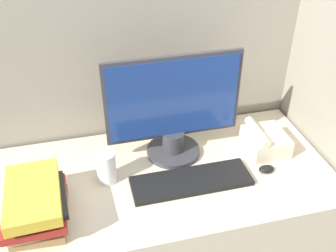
{
  "coord_description": "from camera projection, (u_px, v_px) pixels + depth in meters",
  "views": [
    {
      "loc": [
        -0.25,
        -0.8,
        1.81
      ],
      "look_at": [
        0.05,
        0.36,
        0.98
      ],
      "focal_mm": 42.0,
      "sensor_mm": 36.0,
      "label": 1
    }
  ],
  "objects": [
    {
      "name": "coffee_cup",
      "position": [
        106.0,
        167.0,
        1.47
      ],
      "size": [
        0.08,
        0.08,
        0.13
      ],
      "color": "white",
      "rests_on": "desk"
    },
    {
      "name": "keyboard",
      "position": [
        191.0,
        181.0,
        1.49
      ],
      "size": [
        0.46,
        0.14,
        0.02
      ],
      "color": "black",
      "rests_on": "desk"
    },
    {
      "name": "desk_telephone",
      "position": [
        265.0,
        141.0,
        1.64
      ],
      "size": [
        0.16,
        0.18,
        0.12
      ],
      "color": "beige",
      "rests_on": "desk"
    },
    {
      "name": "mouse",
      "position": [
        266.0,
        169.0,
        1.55
      ],
      "size": [
        0.06,
        0.04,
        0.02
      ],
      "color": "black",
      "rests_on": "desk"
    },
    {
      "name": "desk",
      "position": [
        160.0,
        240.0,
        1.76
      ],
      "size": [
        1.36,
        0.65,
        0.78
      ],
      "color": "beige",
      "rests_on": "ground_plane"
    },
    {
      "name": "cubicle_panel_rear",
      "position": [
        141.0,
        130.0,
        1.84
      ],
      "size": [
        1.76,
        0.04,
        1.49
      ],
      "color": "gray",
      "rests_on": "ground_plane"
    },
    {
      "name": "book_stack",
      "position": [
        36.0,
        205.0,
        1.31
      ],
      "size": [
        0.21,
        0.3,
        0.15
      ],
      "color": "olive",
      "rests_on": "desk"
    },
    {
      "name": "monitor",
      "position": [
        173.0,
        112.0,
        1.54
      ],
      "size": [
        0.54,
        0.22,
        0.44
      ],
      "color": "#333338",
      "rests_on": "desk"
    },
    {
      "name": "cubicle_panel_right",
      "position": [
        317.0,
        149.0,
        1.72
      ],
      "size": [
        0.04,
        0.71,
        1.49
      ],
      "color": "gray",
      "rests_on": "ground_plane"
    }
  ]
}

